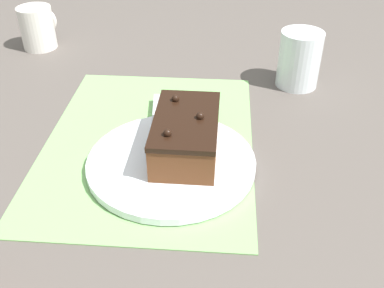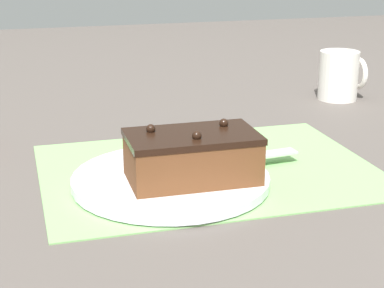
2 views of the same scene
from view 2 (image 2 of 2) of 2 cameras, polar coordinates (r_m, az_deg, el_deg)
name	(u,v)px [view 2 (image 2 of 2)]	position (r m, az deg, el deg)	size (l,w,h in m)	color
ground_plane	(208,170)	(0.90, 1.45, -2.36)	(3.00, 3.00, 0.00)	#544C47
placemat_woven	(208,169)	(0.90, 1.45, -2.24)	(0.46, 0.34, 0.00)	#7AB266
cake_plate	(171,179)	(0.84, -1.90, -3.17)	(0.26, 0.26, 0.01)	white
chocolate_cake	(192,156)	(0.81, 0.01, -1.10)	(0.17, 0.10, 0.07)	brown
serving_knife	(203,161)	(0.87, 0.96, -1.48)	(0.21, 0.04, 0.01)	black
coffee_mug	(340,75)	(1.30, 13.00, 5.97)	(0.09, 0.08, 0.10)	silver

